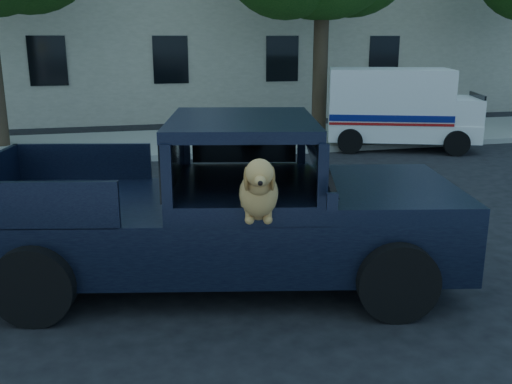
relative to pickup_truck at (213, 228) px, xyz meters
The scene contains 5 objects.
ground 0.70m from the pickup_truck, 91.47° to the left, with size 120.00×120.00×0.00m, color black.
far_sidewalk 9.36m from the pickup_truck, 90.02° to the left, with size 60.00×4.00×0.15m, color gray.
lane_stripes 4.12m from the pickup_truck, 60.57° to the left, with size 21.60×0.14×0.01m, color silver, non-canonical shape.
pickup_truck is the anchor object (origin of this frame).
mail_truck 9.83m from the pickup_truck, 49.33° to the left, with size 4.28×3.07×2.14m.
Camera 1 is at (-1.12, -6.66, 2.92)m, focal length 40.00 mm.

